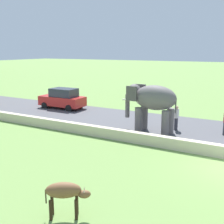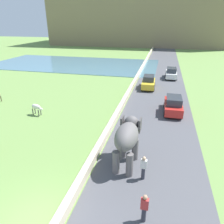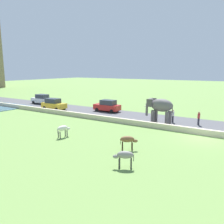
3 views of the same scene
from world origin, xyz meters
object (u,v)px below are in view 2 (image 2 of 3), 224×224
(cow_white, at_px, (36,107))
(person_beside_elephant, at_px, (144,168))
(elephant, at_px, (127,137))
(car_white, at_px, (171,73))
(person_trailing, at_px, (144,208))
(car_red, at_px, (173,105))
(car_yellow, at_px, (149,82))

(cow_white, bearing_deg, person_beside_elephant, -31.45)
(elephant, xyz_separation_m, car_white, (3.14, 23.91, -1.14))
(car_white, bearing_deg, person_trailing, -93.26)
(elephant, xyz_separation_m, car_red, (3.14, 9.43, -1.14))
(car_red, bearing_deg, cow_white, -164.24)
(elephant, distance_m, cow_white, 11.67)
(elephant, height_order, car_yellow, elephant)
(person_beside_elephant, relative_size, car_yellow, 0.40)
(car_yellow, bearing_deg, elephant, -89.96)
(person_beside_elephant, bearing_deg, elephant, 134.40)
(elephant, height_order, car_white, elephant)
(elephant, bearing_deg, person_beside_elephant, -45.60)
(elephant, height_order, person_trailing, elephant)
(person_trailing, bearing_deg, car_yellow, 94.11)
(car_yellow, bearing_deg, cow_white, -130.54)
(person_beside_elephant, relative_size, person_trailing, 1.00)
(car_yellow, xyz_separation_m, cow_white, (-10.10, -11.81, -0.06))
(car_yellow, bearing_deg, car_red, -68.67)
(car_yellow, height_order, cow_white, car_yellow)
(car_red, distance_m, car_white, 14.47)
(person_trailing, bearing_deg, car_red, 83.27)
(person_beside_elephant, xyz_separation_m, car_red, (1.93, 10.67, 0.03))
(elephant, relative_size, car_red, 0.87)
(car_white, bearing_deg, elephant, -97.48)
(car_white, relative_size, cow_white, 2.81)
(person_trailing, relative_size, car_red, 0.40)
(car_red, distance_m, cow_white, 13.78)
(car_red, bearing_deg, car_yellow, 111.33)
(person_trailing, bearing_deg, car_white, 86.74)
(person_beside_elephant, bearing_deg, person_trailing, -83.48)
(car_red, relative_size, car_yellow, 1.00)
(person_trailing, height_order, cow_white, person_trailing)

